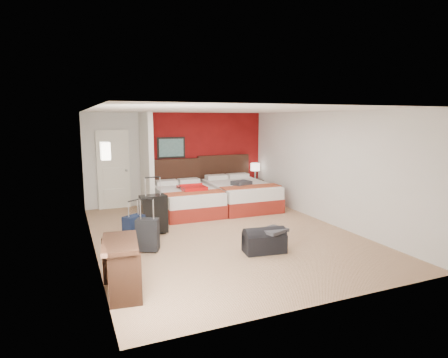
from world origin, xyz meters
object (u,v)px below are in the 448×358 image
table_lamp (255,172)px  desk (121,268)px  suitcase_charcoal (148,236)px  bed_right (240,195)px  nightstand (255,189)px  suitcase_navy (134,231)px  suitcase_black (154,215)px  bed_left (187,201)px  red_suitcase_open (192,187)px  duffel_bag (264,242)px

table_lamp → desk: table_lamp is taller
suitcase_charcoal → bed_right: bearing=64.6°
nightstand → suitcase_charcoal: size_ratio=0.97×
suitcase_navy → suitcase_black: bearing=15.8°
bed_left → suitcase_navy: size_ratio=3.82×
red_suitcase_open → suitcase_navy: size_ratio=1.52×
nightstand → suitcase_charcoal: (-3.89, -3.37, 0.01)m
bed_left → red_suitcase_open: 0.38m
suitcase_navy → bed_left: bearing=18.7°
desk → duffel_bag: bearing=22.5°
suitcase_black → suitcase_navy: (-0.49, -0.53, -0.12)m
nightstand → duffel_bag: (-1.99, -4.19, -0.09)m
bed_left → suitcase_black: bearing=-128.1°
table_lamp → suitcase_black: table_lamp is taller
bed_left → red_suitcase_open: bearing=-44.5°
nightstand → duffel_bag: bearing=-111.8°
bed_right → desk: (-3.65, -4.02, 0.05)m
suitcase_black → bed_left: bearing=46.2°
desk → table_lamp: bearing=54.4°
bed_left → suitcase_black: (-1.16, -1.46, 0.09)m
suitcase_navy → duffel_bag: size_ratio=0.72×
suitcase_black → suitcase_navy: 0.73m
nightstand → suitcase_black: size_ratio=0.71×
nightstand → desk: (-4.55, -4.89, 0.10)m
bed_left → nightstand: bed_left is taller
red_suitcase_open → suitcase_black: 1.87m
red_suitcase_open → table_lamp: 2.50m
suitcase_navy → nightstand: bearing=3.9°
suitcase_black → duffel_bag: (1.56, -1.84, -0.20)m
duffel_bag → table_lamp: bearing=72.3°
table_lamp → duffel_bag: bearing=-115.4°
duffel_bag → desk: size_ratio=0.81×
bed_left → table_lamp: table_lamp is taller
bed_right → desk: size_ratio=2.39×
bed_right → suitcase_charcoal: (-2.98, -2.51, -0.04)m
bed_left → nightstand: (2.39, 0.90, -0.03)m
red_suitcase_open → desk: bearing=-120.1°
red_suitcase_open → desk: (-2.26, -3.89, -0.28)m
red_suitcase_open → suitcase_black: suitcase_black is taller
table_lamp → suitcase_charcoal: (-3.89, -3.37, -0.51)m
bed_left → table_lamp: 2.60m
duffel_bag → suitcase_black: bearing=138.0°
duffel_bag → red_suitcase_open: bearing=103.1°
desk → bed_left: bearing=68.9°
suitcase_black → desk: suitcase_black is taller
suitcase_navy → duffel_bag: bearing=-64.2°
suitcase_charcoal → suitcase_navy: suitcase_charcoal is taller
bed_left → suitcase_charcoal: (-1.50, -2.47, -0.02)m
nightstand → bed_left: bearing=-155.8°
suitcase_charcoal → desk: desk is taller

